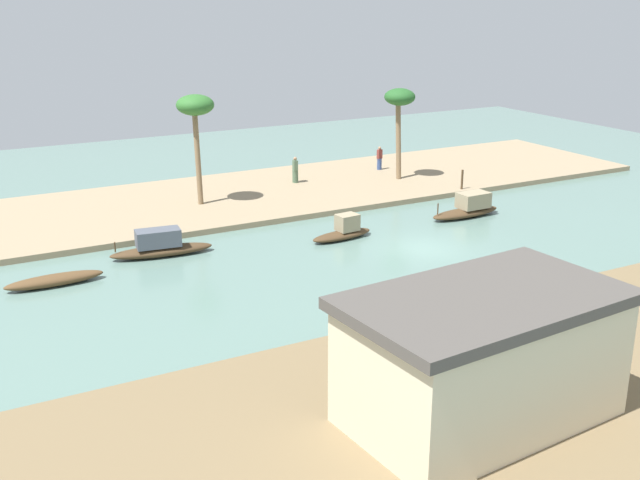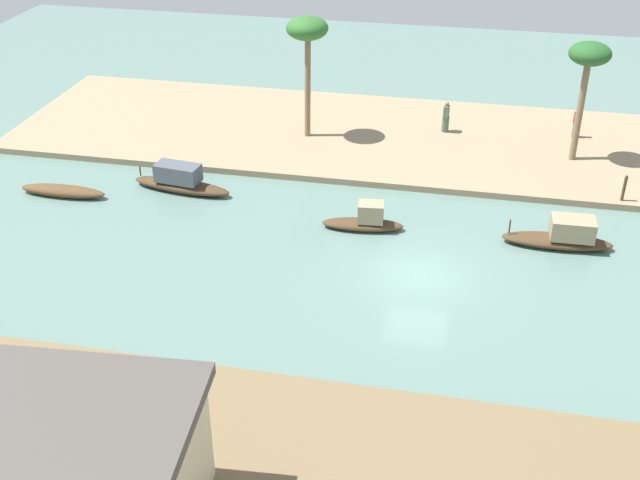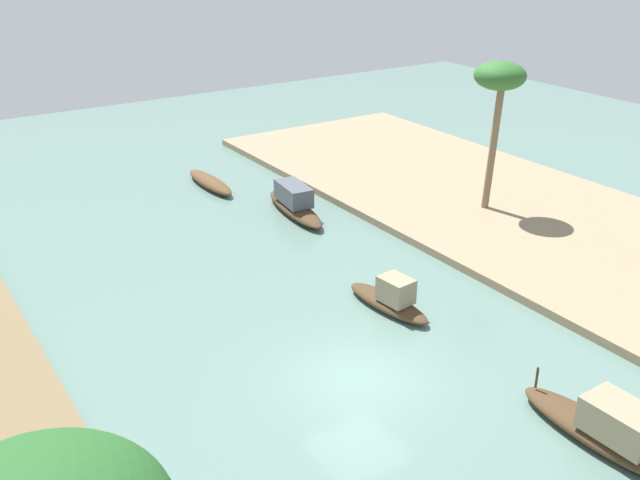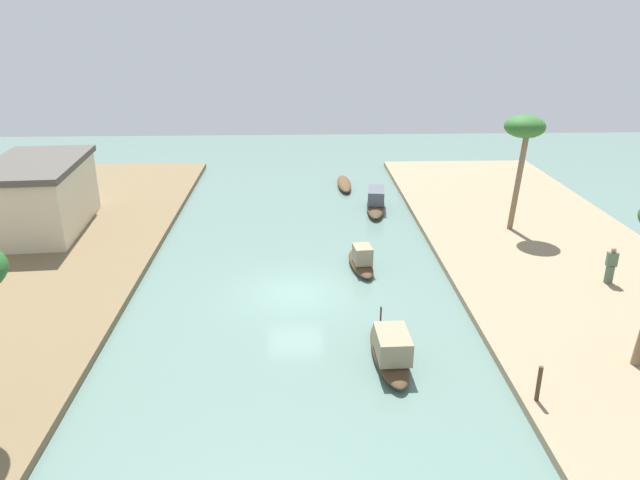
{
  "view_description": "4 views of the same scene",
  "coord_description": "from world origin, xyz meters",
  "views": [
    {
      "loc": [
        21.71,
        29.41,
        12.25
      ],
      "look_at": [
        5.19,
        -1.15,
        0.92
      ],
      "focal_mm": 43.04,
      "sensor_mm": 36.0,
      "label": 1
    },
    {
      "loc": [
        -1.38,
        26.13,
        16.96
      ],
      "look_at": [
        4.05,
        -0.22,
        1.03
      ],
      "focal_mm": 43.9,
      "sensor_mm": 36.0,
      "label": 2
    },
    {
      "loc": [
        -13.87,
        10.44,
        12.01
      ],
      "look_at": [
        7.07,
        -3.33,
        0.91
      ],
      "focal_mm": 40.87,
      "sensor_mm": 36.0,
      "label": 3
    },
    {
      "loc": [
        -23.92,
        -0.23,
        11.85
      ],
      "look_at": [
        5.37,
        -1.32,
        0.48
      ],
      "focal_mm": 33.32,
      "sensor_mm": 36.0,
      "label": 4
    }
  ],
  "objects": [
    {
      "name": "river_water",
      "position": [
        0.0,
        0.0,
        0.0
      ],
      "size": [
        72.73,
        72.73,
        0.0
      ],
      "primitive_type": "plane",
      "color": "slate",
      "rests_on": "ground"
    },
    {
      "name": "riverside_building",
      "position": [
        8.2,
        14.18,
        2.28
      ],
      "size": [
        8.42,
        5.31,
        3.88
      ],
      "rotation": [
        0.0,
        0.0,
        0.08
      ],
      "color": "beige",
      "rests_on": "riverbank_right"
    },
    {
      "name": "sampan_upstream_small",
      "position": [
        17.07,
        -3.5,
        0.25
      ],
      "size": [
        4.22,
        0.95,
        0.5
      ],
      "rotation": [
        0.0,
        0.0,
        0.01
      ],
      "color": "brown",
      "rests_on": "river_water"
    },
    {
      "name": "palm_tree_left_far",
      "position": [
        7.21,
        -12.3,
        5.82
      ],
      "size": [
        2.16,
        2.16,
        6.36
      ],
      "color": "#7F6647",
      "rests_on": "riverbank_left"
    },
    {
      "name": "person_on_near_bank",
      "position": [
        -0.03,
        -14.2,
        1.06
      ],
      "size": [
        0.43,
        0.48,
        1.7
      ],
      "rotation": [
        0.0,
        0.0,
        1.42
      ],
      "color": "#4C664C",
      "rests_on": "riverbank_left"
    },
    {
      "name": "riverbank_left",
      "position": [
        0.0,
        -13.08,
        0.16
      ],
      "size": [
        46.56,
        11.72,
        0.32
      ],
      "primitive_type": "cube",
      "color": "#937F60",
      "rests_on": "ground"
    },
    {
      "name": "sampan_downstream_large",
      "position": [
        -5.63,
        -3.44,
        0.51
      ],
      "size": [
        4.58,
        1.33,
        1.36
      ],
      "rotation": [
        0.0,
        0.0,
        0.03
      ],
      "color": "#47331E",
      "rests_on": "river_water"
    },
    {
      "name": "mooring_post",
      "position": [
        -8.5,
        -7.67,
        0.94
      ],
      "size": [
        0.14,
        0.14,
        1.23
      ],
      "primitive_type": "cylinder",
      "color": "#4C3823",
      "rests_on": "riverbank_left"
    },
    {
      "name": "sampan_near_left_bank",
      "position": [
        11.82,
        -5.1,
        0.51
      ],
      "size": [
        5.05,
        1.74,
        1.35
      ],
      "rotation": [
        0.0,
        0.0,
        -0.12
      ],
      "color": "#47331E",
      "rests_on": "river_water"
    },
    {
      "name": "sampan_open_hull",
      "position": [
        2.67,
        -3.25,
        0.43
      ],
      "size": [
        3.63,
        1.36,
        1.27
      ],
      "rotation": [
        0.0,
        0.0,
        0.1
      ],
      "color": "#47331E",
      "rests_on": "river_water"
    }
  ]
}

